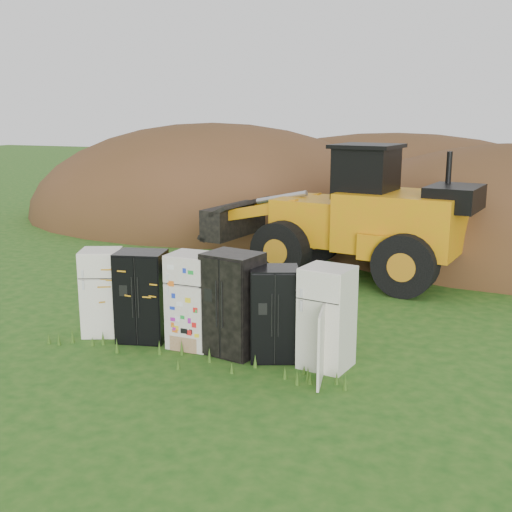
{
  "coord_description": "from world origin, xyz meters",
  "views": [
    {
      "loc": [
        5.13,
        -10.6,
        4.5
      ],
      "look_at": [
        0.09,
        2.0,
        1.44
      ],
      "focal_mm": 45.0,
      "sensor_mm": 36.0,
      "label": 1
    }
  ],
  "objects_px": {
    "fridge_leftmost": "(102,292)",
    "fridge_black_side": "(142,296)",
    "wheel_loader": "(334,210)",
    "fridge_black_right": "(274,313)",
    "fridge_sticker": "(192,300)",
    "fridge_open_door": "(327,317)",
    "fridge_dark_mid": "(233,304)"
  },
  "relations": [
    {
      "from": "wheel_loader",
      "to": "fridge_black_right",
      "type": "bearing_deg",
      "value": -76.0
    },
    {
      "from": "fridge_leftmost",
      "to": "fridge_black_side",
      "type": "xyz_separation_m",
      "value": [
        0.95,
        -0.01,
        0.02
      ]
    },
    {
      "from": "fridge_leftmost",
      "to": "fridge_dark_mid",
      "type": "relative_size",
      "value": 0.91
    },
    {
      "from": "fridge_black_right",
      "to": "wheel_loader",
      "type": "xyz_separation_m",
      "value": [
        -0.68,
        6.6,
        0.96
      ]
    },
    {
      "from": "fridge_open_door",
      "to": "wheel_loader",
      "type": "bearing_deg",
      "value": 114.1
    },
    {
      "from": "fridge_black_side",
      "to": "fridge_sticker",
      "type": "xyz_separation_m",
      "value": [
        1.1,
        0.05,
        0.02
      ]
    },
    {
      "from": "fridge_sticker",
      "to": "fridge_black_right",
      "type": "height_order",
      "value": "fridge_sticker"
    },
    {
      "from": "fridge_dark_mid",
      "to": "fridge_open_door",
      "type": "xyz_separation_m",
      "value": [
        1.82,
        0.0,
        -0.05
      ]
    },
    {
      "from": "fridge_sticker",
      "to": "fridge_dark_mid",
      "type": "bearing_deg",
      "value": -2.59
    },
    {
      "from": "fridge_leftmost",
      "to": "fridge_sticker",
      "type": "distance_m",
      "value": 2.05
    },
    {
      "from": "fridge_leftmost",
      "to": "fridge_black_right",
      "type": "bearing_deg",
      "value": -23.07
    },
    {
      "from": "fridge_black_side",
      "to": "fridge_dark_mid",
      "type": "relative_size",
      "value": 0.93
    },
    {
      "from": "fridge_leftmost",
      "to": "fridge_open_door",
      "type": "height_order",
      "value": "fridge_open_door"
    },
    {
      "from": "fridge_black_side",
      "to": "fridge_open_door",
      "type": "relative_size",
      "value": 0.98
    },
    {
      "from": "fridge_open_door",
      "to": "wheel_loader",
      "type": "xyz_separation_m",
      "value": [
        -1.69,
        6.62,
        0.91
      ]
    },
    {
      "from": "fridge_leftmost",
      "to": "fridge_sticker",
      "type": "height_order",
      "value": "fridge_sticker"
    },
    {
      "from": "fridge_sticker",
      "to": "fridge_dark_mid",
      "type": "xyz_separation_m",
      "value": [
        0.89,
        -0.04,
        0.05
      ]
    },
    {
      "from": "fridge_leftmost",
      "to": "fridge_dark_mid",
      "type": "xyz_separation_m",
      "value": [
        2.93,
        0.0,
        0.09
      ]
    },
    {
      "from": "fridge_black_right",
      "to": "fridge_open_door",
      "type": "xyz_separation_m",
      "value": [
        1.01,
        -0.03,
        0.05
      ]
    },
    {
      "from": "fridge_sticker",
      "to": "fridge_open_door",
      "type": "relative_size",
      "value": 1.01
    },
    {
      "from": "fridge_black_side",
      "to": "fridge_open_door",
      "type": "xyz_separation_m",
      "value": [
        3.81,
        0.01,
        0.02
      ]
    },
    {
      "from": "fridge_sticker",
      "to": "fridge_dark_mid",
      "type": "height_order",
      "value": "fridge_dark_mid"
    },
    {
      "from": "fridge_leftmost",
      "to": "fridge_dark_mid",
      "type": "bearing_deg",
      "value": -23.49
    },
    {
      "from": "fridge_leftmost",
      "to": "wheel_loader",
      "type": "relative_size",
      "value": 0.23
    },
    {
      "from": "wheel_loader",
      "to": "fridge_sticker",
      "type": "bearing_deg",
      "value": -90.68
    },
    {
      "from": "fridge_sticker",
      "to": "fridge_leftmost",
      "type": "bearing_deg",
      "value": -178.43
    },
    {
      "from": "wheel_loader",
      "to": "fridge_leftmost",
      "type": "bearing_deg",
      "value": -106.72
    },
    {
      "from": "fridge_dark_mid",
      "to": "fridge_leftmost",
      "type": "bearing_deg",
      "value": -168.84
    },
    {
      "from": "fridge_open_door",
      "to": "wheel_loader",
      "type": "relative_size",
      "value": 0.24
    },
    {
      "from": "fridge_sticker",
      "to": "fridge_dark_mid",
      "type": "distance_m",
      "value": 0.89
    },
    {
      "from": "fridge_dark_mid",
      "to": "wheel_loader",
      "type": "height_order",
      "value": "wheel_loader"
    },
    {
      "from": "fridge_black_side",
      "to": "fridge_sticker",
      "type": "height_order",
      "value": "fridge_sticker"
    }
  ]
}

